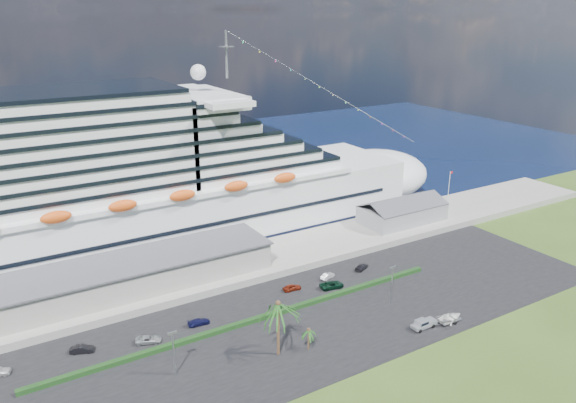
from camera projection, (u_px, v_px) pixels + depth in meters
ground at (336, 349)px, 102.86m from camera, size 420.00×420.00×0.00m
asphalt_lot at (304, 322)px, 111.73m from camera, size 140.00×38.00×0.12m
wharf at (239, 264)px, 134.89m from camera, size 240.00×20.00×1.80m
water at (130, 177)px, 207.91m from camera, size 420.00×160.00×0.02m
cruise_ship at (115, 190)px, 138.58m from camera, size 191.00×38.00×54.00m
terminal_building at (134, 273)px, 121.27m from camera, size 61.00×15.00×6.30m
port_shed at (402, 212)px, 159.33m from camera, size 24.00×12.31×7.37m
flagpole at (449, 189)px, 166.94m from camera, size 1.08×0.16×12.00m
hedge at (257, 319)px, 111.67m from camera, size 88.00×1.10×0.90m
lamp_post_left at (173, 348)px, 93.83m from camera, size 1.60×0.35×8.27m
lamp_post_right at (392, 280)px, 117.43m from camera, size 1.60×0.35×8.27m
palm_tall at (278, 310)px, 98.19m from camera, size 8.82×8.82×11.13m
palm_short at (309, 332)px, 101.48m from camera, size 3.53×3.53×4.56m
parked_car_1 at (82, 349)px, 101.38m from camera, size 4.52×3.00×1.41m
parked_car_2 at (148, 339)px, 104.39m from camera, size 5.21×3.79×1.32m
parked_car_3 at (199, 322)px, 110.32m from camera, size 4.50×2.06×1.28m
parked_car_4 at (292, 287)px, 123.85m from camera, size 4.30×2.03×1.42m
parked_car_5 at (328, 276)px, 129.36m from camera, size 4.15×2.44×1.29m
parked_car_6 at (332, 285)px, 124.87m from camera, size 5.87×3.47×1.53m
parked_car_7 at (362, 267)px, 133.92m from camera, size 4.88×3.54×1.31m
pickup_truck at (424, 323)px, 109.01m from camera, size 5.40×2.16×1.90m
boat_trailer at (450, 318)px, 110.78m from camera, size 6.25×4.01×1.80m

